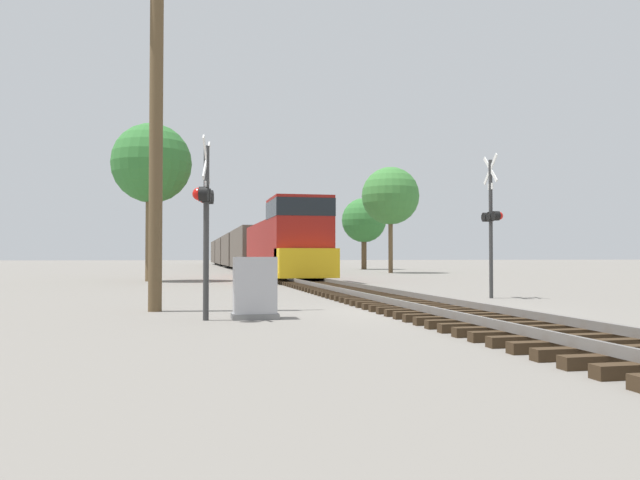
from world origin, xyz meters
The scene contains 10 objects.
ground_plane centered at (0.00, 0.00, 0.00)m, with size 400.00×400.00×0.00m, color slate.
rail_track_bed centered at (0.00, 0.00, 0.14)m, with size 2.60×160.00×0.31m.
freight_train centered at (0.00, 54.68, 1.95)m, with size 2.92×81.78×4.30m.
crossing_signal_near centered at (-5.24, -0.89, 2.39)m, with size 0.47×1.02×3.81m.
crossing_signal_far centered at (3.91, 4.15, 2.54)m, with size 0.33×1.00×4.58m.
relay_cabinet centered at (-4.17, -0.76, 0.65)m, with size 0.98×0.68×1.32m.
utility_pole centered at (-6.34, 1.51, 4.68)m, with size 1.80×0.33×9.16m.
tree_far_right centered at (-7.44, 20.24, 6.23)m, with size 4.24×4.24×8.43m.
tree_mid_background centered at (10.36, 33.31, 6.15)m, with size 4.60×4.60×8.47m.
tree_deep_background centered at (12.09, 46.86, 4.97)m, with size 4.51×4.51×7.26m.
Camera 1 is at (-5.62, -14.08, 1.33)m, focal length 35.00 mm.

